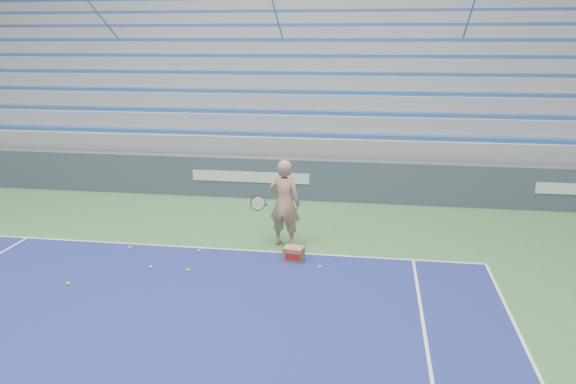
{
  "coord_description": "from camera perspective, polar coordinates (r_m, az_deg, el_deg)",
  "views": [
    {
      "loc": [
        3.27,
        1.4,
        4.19
      ],
      "look_at": [
        1.55,
        12.38,
        1.15
      ],
      "focal_mm": 35.0,
      "sensor_mm": 36.0,
      "label": 1
    }
  ],
  "objects": [
    {
      "name": "sponsor_barrier",
      "position": [
        15.29,
        -3.72,
        1.49
      ],
      "size": [
        30.0,
        0.32,
        1.1
      ],
      "color": "#3E4A5F",
      "rests_on": "ground"
    },
    {
      "name": "bleachers",
      "position": [
        20.55,
        -0.32,
        10.18
      ],
      "size": [
        31.0,
        9.15,
        7.3
      ],
      "color": "#969A9F",
      "rests_on": "ground"
    },
    {
      "name": "tennis_player",
      "position": [
        11.57,
        -0.37,
        -1.14
      ],
      "size": [
        0.98,
        0.9,
        1.83
      ],
      "color": "tan",
      "rests_on": "ground"
    },
    {
      "name": "ball_box",
      "position": [
        11.0,
        0.58,
        -6.32
      ],
      "size": [
        0.42,
        0.35,
        0.28
      ],
      "color": "#926C46",
      "rests_on": "ground"
    },
    {
      "name": "tennis_ball_0",
      "position": [
        10.71,
        -21.46,
        -8.67
      ],
      "size": [
        0.07,
        0.07,
        0.07
      ],
      "primitive_type": "sphere",
      "color": "yellow",
      "rests_on": "ground"
    },
    {
      "name": "tennis_ball_1",
      "position": [
        10.69,
        3.26,
        -7.62
      ],
      "size": [
        0.07,
        0.07,
        0.07
      ],
      "primitive_type": "sphere",
      "color": "yellow",
      "rests_on": "ground"
    },
    {
      "name": "tennis_ball_2",
      "position": [
        12.07,
        -15.78,
        -5.45
      ],
      "size": [
        0.07,
        0.07,
        0.07
      ],
      "primitive_type": "sphere",
      "color": "yellow",
      "rests_on": "ground"
    },
    {
      "name": "tennis_ball_3",
      "position": [
        10.7,
        -10.05,
        -7.82
      ],
      "size": [
        0.07,
        0.07,
        0.07
      ],
      "primitive_type": "sphere",
      "color": "yellow",
      "rests_on": "ground"
    },
    {
      "name": "tennis_ball_4",
      "position": [
        11.59,
        -9.03,
        -5.93
      ],
      "size": [
        0.07,
        0.07,
        0.07
      ],
      "primitive_type": "sphere",
      "color": "yellow",
      "rests_on": "ground"
    },
    {
      "name": "tennis_ball_5",
      "position": [
        10.97,
        -13.78,
        -7.44
      ],
      "size": [
        0.07,
        0.07,
        0.07
      ],
      "primitive_type": "sphere",
      "color": "yellow",
      "rests_on": "ground"
    }
  ]
}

